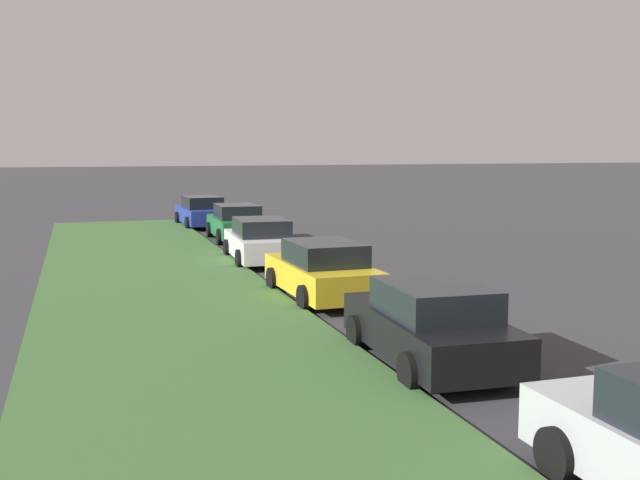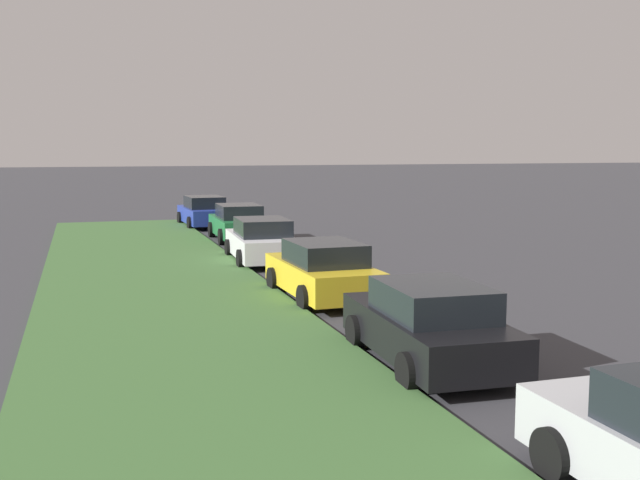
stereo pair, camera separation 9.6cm
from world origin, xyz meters
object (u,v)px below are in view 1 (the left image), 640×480
parked_car_white (261,241)px  parked_car_black (430,325)px  parked_car_blue (202,212)px  parked_car_green (237,223)px  parked_car_yellow (323,271)px

parked_car_white → parked_car_black: bearing=-176.8°
parked_car_blue → parked_car_green: bearing=-176.9°
parked_car_black → parked_car_blue: same height
parked_car_black → parked_car_green: same height
parked_car_white → parked_car_green: size_ratio=1.01×
parked_car_white → parked_car_blue: 11.77m
parked_car_green → parked_car_blue: same height
parked_car_yellow → parked_car_green: bearing=-3.2°
parked_car_black → parked_car_green: (18.68, -0.34, 0.00)m
parked_car_yellow → parked_car_blue: size_ratio=0.99×
parked_car_black → parked_car_green: size_ratio=1.01×
parked_car_black → parked_car_yellow: (6.10, 0.02, 0.00)m
parked_car_yellow → parked_car_green: (12.58, -0.36, 0.00)m
parked_car_yellow → parked_car_white: same height
parked_car_yellow → parked_car_blue: same height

